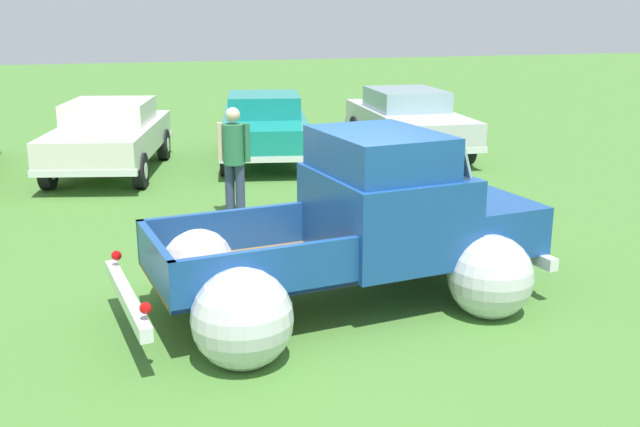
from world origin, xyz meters
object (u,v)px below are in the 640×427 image
Objects in this scene: show_car_3 at (408,118)px; lane_cone_0 at (485,206)px; spectator_0 at (234,155)px; vintage_pickup_truck at (365,236)px; show_car_2 at (264,125)px; show_car_1 at (110,134)px.

lane_cone_0 is (-1.19, -5.85, -0.47)m from show_car_3.
show_car_3 is 6.35m from spectator_0.
spectator_0 reaches higher than show_car_3.
vintage_pickup_truck is 9.04m from show_car_3.
spectator_0 is at bearing 93.70° from vintage_pickup_truck.
show_car_2 is 0.94× the size of show_car_3.
show_car_1 is 7.23× the size of lane_cone_0.
lane_cone_0 is at bearing 31.90° from vintage_pickup_truck.
show_car_3 is 2.75× the size of spectator_0.
show_car_1 is 4.31m from spectator_0.
show_car_3 is at bearing -20.75° from spectator_0.
spectator_0 is at bearing -43.95° from show_car_3.
show_car_3 is at bearing 78.51° from lane_cone_0.
show_car_1 and show_car_3 have the same top height.
show_car_2 is at bearing 110.17° from lane_cone_0.
show_car_1 is 1.02× the size of show_car_2.
vintage_pickup_truck is 8.22m from show_car_1.
show_car_1 is 6.56m from show_car_3.
show_car_2 is at bearing 78.08° from vintage_pickup_truck.
spectator_0 is 2.75× the size of lane_cone_0.
show_car_3 reaches higher than lane_cone_0.
show_car_1 is at bearing 134.14° from lane_cone_0.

